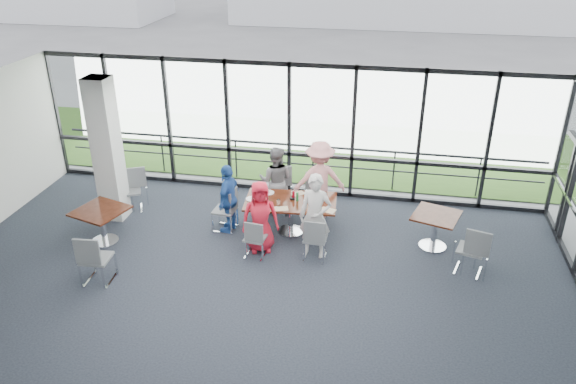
% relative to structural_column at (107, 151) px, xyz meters
% --- Properties ---
extents(floor, '(12.00, 10.00, 0.02)m').
position_rel_structural_column_xyz_m(floor, '(3.60, -3.00, -1.61)').
color(floor, black).
rests_on(floor, ground).
extents(ceiling, '(12.00, 10.00, 0.04)m').
position_rel_structural_column_xyz_m(ceiling, '(3.60, -3.00, 1.60)').
color(ceiling, silver).
rests_on(ceiling, ground).
extents(curtain_wall_back, '(12.00, 0.10, 3.20)m').
position_rel_structural_column_xyz_m(curtain_wall_back, '(3.60, 2.00, 0.00)').
color(curtain_wall_back, white).
rests_on(curtain_wall_back, ground).
extents(exit_door, '(0.12, 1.60, 2.10)m').
position_rel_structural_column_xyz_m(exit_door, '(9.60, 0.75, -0.55)').
color(exit_door, black).
rests_on(exit_door, ground).
extents(structural_column, '(0.50, 0.50, 3.20)m').
position_rel_structural_column_xyz_m(structural_column, '(0.00, 0.00, 0.00)').
color(structural_column, silver).
rests_on(structural_column, ground).
extents(apron, '(80.00, 70.00, 0.02)m').
position_rel_structural_column_xyz_m(apron, '(3.60, 7.00, -1.62)').
color(apron, slate).
rests_on(apron, ground).
extents(grass_strip, '(80.00, 5.00, 0.01)m').
position_rel_structural_column_xyz_m(grass_strip, '(3.60, 5.00, -1.59)').
color(grass_strip, '#30531E').
rests_on(grass_strip, ground).
extents(guard_rail, '(12.00, 0.06, 0.06)m').
position_rel_structural_column_xyz_m(guard_rail, '(3.60, 2.60, -1.10)').
color(guard_rail, '#2D2D33').
rests_on(guard_rail, ground).
extents(main_table, '(1.98, 1.20, 0.75)m').
position_rel_structural_column_xyz_m(main_table, '(4.00, 0.05, -0.98)').
color(main_table, '#341208').
rests_on(main_table, ground).
extents(side_table_left, '(1.17, 1.17, 0.75)m').
position_rel_structural_column_xyz_m(side_table_left, '(0.26, -1.08, -0.95)').
color(side_table_left, '#341208').
rests_on(side_table_left, ground).
extents(side_table_right, '(1.09, 1.09, 0.75)m').
position_rel_structural_column_xyz_m(side_table_right, '(6.98, 0.01, -0.97)').
color(side_table_right, '#341208').
rests_on(side_table_right, ground).
extents(diner_near_left, '(0.85, 0.68, 1.50)m').
position_rel_structural_column_xyz_m(diner_near_left, '(3.54, -0.75, -0.85)').
color(diner_near_left, red).
rests_on(diner_near_left, ground).
extents(diner_near_right, '(0.66, 0.50, 1.74)m').
position_rel_structural_column_xyz_m(diner_near_right, '(4.64, -0.74, -0.73)').
color(diner_near_right, beige).
rests_on(diner_near_right, ground).
extents(diner_far_left, '(0.78, 0.50, 1.59)m').
position_rel_structural_column_xyz_m(diner_far_left, '(3.50, 0.89, -0.81)').
color(diner_far_left, slate).
rests_on(diner_far_left, ground).
extents(diner_far_right, '(1.27, 0.89, 1.79)m').
position_rel_structural_column_xyz_m(diner_far_right, '(4.49, 0.90, -0.71)').
color(diner_far_right, pink).
rests_on(diner_far_right, ground).
extents(diner_end, '(0.59, 0.95, 1.53)m').
position_rel_structural_column_xyz_m(diner_end, '(2.70, -0.12, -0.83)').
color(diner_end, '#2453A4').
rests_on(diner_end, ground).
extents(chair_main_nl, '(0.44, 0.44, 0.82)m').
position_rel_structural_column_xyz_m(chair_main_nl, '(3.49, -1.01, -1.19)').
color(chair_main_nl, slate).
rests_on(chair_main_nl, ground).
extents(chair_main_nr, '(0.45, 0.45, 0.89)m').
position_rel_structural_column_xyz_m(chair_main_nr, '(4.67, -0.86, -1.15)').
color(chair_main_nr, slate).
rests_on(chair_main_nr, ground).
extents(chair_main_fl, '(0.59, 0.59, 0.97)m').
position_rel_structural_column_xyz_m(chair_main_fl, '(3.52, 1.01, -1.11)').
color(chair_main_fl, slate).
rests_on(chair_main_fl, ground).
extents(chair_main_fr, '(0.48, 0.48, 0.86)m').
position_rel_structural_column_xyz_m(chair_main_fr, '(4.35, 1.06, -1.17)').
color(chair_main_fr, slate).
rests_on(chair_main_fr, ground).
extents(chair_main_end, '(0.49, 0.49, 0.92)m').
position_rel_structural_column_xyz_m(chair_main_end, '(2.59, -0.10, -1.14)').
color(chair_main_end, slate).
rests_on(chair_main_end, ground).
extents(chair_spare_la, '(0.53, 0.53, 1.01)m').
position_rel_structural_column_xyz_m(chair_spare_la, '(0.85, -2.41, -1.10)').
color(chair_spare_la, slate).
rests_on(chair_spare_la, ground).
extents(chair_spare_lb, '(0.62, 0.62, 0.96)m').
position_rel_structural_column_xyz_m(chair_spare_lb, '(0.21, 0.34, -1.12)').
color(chair_spare_lb, slate).
rests_on(chair_spare_lb, ground).
extents(chair_spare_r, '(0.60, 0.60, 0.99)m').
position_rel_structural_column_xyz_m(chair_spare_r, '(7.61, -0.79, -1.11)').
color(chair_spare_r, slate).
rests_on(chair_spare_r, ground).
extents(plate_nl, '(0.23, 0.23, 0.01)m').
position_rel_structural_column_xyz_m(plate_nl, '(3.54, -0.37, -0.84)').
color(plate_nl, white).
rests_on(plate_nl, main_table).
extents(plate_nr, '(0.25, 0.25, 0.01)m').
position_rel_structural_column_xyz_m(plate_nr, '(4.55, -0.21, -0.84)').
color(plate_nr, white).
rests_on(plate_nr, main_table).
extents(plate_fl, '(0.25, 0.25, 0.01)m').
position_rel_structural_column_xyz_m(plate_fl, '(3.46, 0.32, -0.84)').
color(plate_fl, white).
rests_on(plate_fl, main_table).
extents(plate_fr, '(0.28, 0.28, 0.01)m').
position_rel_structural_column_xyz_m(plate_fr, '(4.44, 0.47, -0.84)').
color(plate_fr, white).
rests_on(plate_fr, main_table).
extents(plate_end, '(0.26, 0.26, 0.01)m').
position_rel_structural_column_xyz_m(plate_end, '(3.19, -0.04, -0.84)').
color(plate_end, white).
rests_on(plate_end, main_table).
extents(tumbler_a, '(0.08, 0.08, 0.15)m').
position_rel_structural_column_xyz_m(tumbler_a, '(3.80, -0.24, -0.77)').
color(tumbler_a, white).
rests_on(tumbler_a, main_table).
extents(tumbler_b, '(0.07, 0.07, 0.15)m').
position_rel_structural_column_xyz_m(tumbler_b, '(4.34, -0.14, -0.78)').
color(tumbler_b, white).
rests_on(tumbler_b, main_table).
extents(tumbler_c, '(0.07, 0.07, 0.13)m').
position_rel_structural_column_xyz_m(tumbler_c, '(4.01, 0.26, -0.78)').
color(tumbler_c, white).
rests_on(tumbler_c, main_table).
extents(tumbler_d, '(0.07, 0.07, 0.15)m').
position_rel_structural_column_xyz_m(tumbler_d, '(3.36, -0.18, -0.78)').
color(tumbler_d, white).
rests_on(tumbler_d, main_table).
extents(menu_a, '(0.33, 0.28, 0.00)m').
position_rel_structural_column_xyz_m(menu_a, '(3.87, -0.33, -0.85)').
color(menu_a, white).
rests_on(menu_a, main_table).
extents(menu_b, '(0.35, 0.29, 0.00)m').
position_rel_structural_column_xyz_m(menu_b, '(4.82, -0.22, -0.85)').
color(menu_b, white).
rests_on(menu_b, main_table).
extents(menu_c, '(0.33, 0.33, 0.00)m').
position_rel_structural_column_xyz_m(menu_c, '(4.10, 0.42, -0.85)').
color(menu_c, white).
rests_on(menu_c, main_table).
extents(condiment_caddy, '(0.10, 0.07, 0.04)m').
position_rel_structural_column_xyz_m(condiment_caddy, '(4.03, 0.11, -0.83)').
color(condiment_caddy, black).
rests_on(condiment_caddy, main_table).
extents(ketchup_bottle, '(0.06, 0.06, 0.18)m').
position_rel_structural_column_xyz_m(ketchup_bottle, '(4.04, 0.15, -0.76)').
color(ketchup_bottle, maroon).
rests_on(ketchup_bottle, main_table).
extents(green_bottle, '(0.05, 0.05, 0.20)m').
position_rel_structural_column_xyz_m(green_bottle, '(4.14, 0.07, -0.75)').
color(green_bottle, '#1E7331').
rests_on(green_bottle, main_table).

